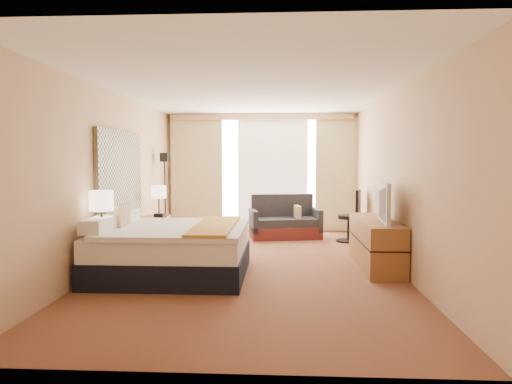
{
  "coord_description": "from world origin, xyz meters",
  "views": [
    {
      "loc": [
        0.42,
        -6.75,
        1.58
      ],
      "look_at": [
        0.04,
        0.4,
        1.08
      ],
      "focal_mm": 32.0,
      "sensor_mm": 36.0,
      "label": 1
    }
  ],
  "objects_px": {
    "media_dresser": "(376,243)",
    "bed": "(172,249)",
    "lamp_right": "(159,193)",
    "television": "(377,202)",
    "nightstand_right": "(155,231)",
    "floor_lamp": "(165,178)",
    "lamp_left": "(101,202)",
    "loveseat": "(285,223)",
    "nightstand_left": "(103,261)",
    "desk_chair": "(352,219)"
  },
  "relations": [
    {
      "from": "media_dresser",
      "to": "bed",
      "type": "height_order",
      "value": "bed"
    },
    {
      "from": "lamp_right",
      "to": "television",
      "type": "xyz_separation_m",
      "value": [
        3.59,
        -1.77,
        0.01
      ]
    },
    {
      "from": "nightstand_right",
      "to": "floor_lamp",
      "type": "bearing_deg",
      "value": 92.02
    },
    {
      "from": "media_dresser",
      "to": "lamp_left",
      "type": "distance_m",
      "value": 3.91
    },
    {
      "from": "loveseat",
      "to": "lamp_right",
      "type": "distance_m",
      "value": 2.62
    },
    {
      "from": "nightstand_left",
      "to": "floor_lamp",
      "type": "bearing_deg",
      "value": 90.51
    },
    {
      "from": "loveseat",
      "to": "television",
      "type": "relative_size",
      "value": 1.53
    },
    {
      "from": "nightstand_right",
      "to": "lamp_left",
      "type": "distance_m",
      "value": 2.6
    },
    {
      "from": "nightstand_left",
      "to": "television",
      "type": "xyz_separation_m",
      "value": [
        3.65,
        0.78,
        0.71
      ]
    },
    {
      "from": "bed",
      "to": "loveseat",
      "type": "relative_size",
      "value": 1.32
    },
    {
      "from": "nightstand_right",
      "to": "media_dresser",
      "type": "height_order",
      "value": "media_dresser"
    },
    {
      "from": "nightstand_right",
      "to": "floor_lamp",
      "type": "relative_size",
      "value": 0.32
    },
    {
      "from": "nightstand_right",
      "to": "lamp_left",
      "type": "relative_size",
      "value": 0.87
    },
    {
      "from": "media_dresser",
      "to": "bed",
      "type": "distance_m",
      "value": 2.96
    },
    {
      "from": "television",
      "to": "desk_chair",
      "type": "bearing_deg",
      "value": 5.36
    },
    {
      "from": "nightstand_right",
      "to": "television",
      "type": "relative_size",
      "value": 0.56
    },
    {
      "from": "television",
      "to": "nightstand_left",
      "type": "bearing_deg",
      "value": 107.92
    },
    {
      "from": "bed",
      "to": "floor_lamp",
      "type": "relative_size",
      "value": 1.16
    },
    {
      "from": "nightstand_left",
      "to": "lamp_left",
      "type": "bearing_deg",
      "value": 113.04
    },
    {
      "from": "bed",
      "to": "lamp_right",
      "type": "height_order",
      "value": "lamp_right"
    },
    {
      "from": "media_dresser",
      "to": "nightstand_left",
      "type": "bearing_deg",
      "value": -164.16
    },
    {
      "from": "media_dresser",
      "to": "bed",
      "type": "relative_size",
      "value": 0.9
    },
    {
      "from": "floor_lamp",
      "to": "media_dresser",
      "type": "bearing_deg",
      "value": -31.66
    },
    {
      "from": "nightstand_left",
      "to": "media_dresser",
      "type": "xyz_separation_m",
      "value": [
        3.7,
        1.05,
        0.07
      ]
    },
    {
      "from": "media_dresser",
      "to": "lamp_right",
      "type": "xyz_separation_m",
      "value": [
        -3.64,
        1.5,
        0.63
      ]
    },
    {
      "from": "media_dresser",
      "to": "lamp_right",
      "type": "bearing_deg",
      "value": 157.58
    },
    {
      "from": "floor_lamp",
      "to": "desk_chair",
      "type": "relative_size",
      "value": 1.71
    },
    {
      "from": "bed",
      "to": "lamp_left",
      "type": "distance_m",
      "value": 1.13
    },
    {
      "from": "bed",
      "to": "desk_chair",
      "type": "xyz_separation_m",
      "value": [
        2.86,
        2.73,
        0.09
      ]
    },
    {
      "from": "nightstand_right",
      "to": "bed",
      "type": "relative_size",
      "value": 0.28
    },
    {
      "from": "floor_lamp",
      "to": "lamp_right",
      "type": "bearing_deg",
      "value": -83.66
    },
    {
      "from": "desk_chair",
      "to": "loveseat",
      "type": "bearing_deg",
      "value": 179.92
    },
    {
      "from": "media_dresser",
      "to": "desk_chair",
      "type": "relative_size",
      "value": 1.79
    },
    {
      "from": "nightstand_right",
      "to": "lamp_left",
      "type": "bearing_deg",
      "value": -90.15
    },
    {
      "from": "bed",
      "to": "lamp_left",
      "type": "bearing_deg",
      "value": -154.79
    },
    {
      "from": "lamp_left",
      "to": "lamp_right",
      "type": "relative_size",
      "value": 1.14
    },
    {
      "from": "desk_chair",
      "to": "television",
      "type": "distance_m",
      "value": 2.42
    },
    {
      "from": "nightstand_left",
      "to": "desk_chair",
      "type": "bearing_deg",
      "value": 40.48
    },
    {
      "from": "loveseat",
      "to": "lamp_left",
      "type": "relative_size",
      "value": 2.38
    },
    {
      "from": "nightstand_right",
      "to": "television",
      "type": "height_order",
      "value": "television"
    },
    {
      "from": "nightstand_left",
      "to": "television",
      "type": "height_order",
      "value": "television"
    },
    {
      "from": "loveseat",
      "to": "television",
      "type": "bearing_deg",
      "value": -76.49
    },
    {
      "from": "floor_lamp",
      "to": "desk_chair",
      "type": "distance_m",
      "value": 3.79
    },
    {
      "from": "floor_lamp",
      "to": "desk_chair",
      "type": "height_order",
      "value": "floor_lamp"
    },
    {
      "from": "bed",
      "to": "loveseat",
      "type": "height_order",
      "value": "bed"
    },
    {
      "from": "media_dresser",
      "to": "lamp_right",
      "type": "relative_size",
      "value": 3.24
    },
    {
      "from": "loveseat",
      "to": "floor_lamp",
      "type": "distance_m",
      "value": 2.59
    },
    {
      "from": "desk_chair",
      "to": "floor_lamp",
      "type": "bearing_deg",
      "value": -165.87
    },
    {
      "from": "nightstand_right",
      "to": "television",
      "type": "bearing_deg",
      "value": -25.25
    },
    {
      "from": "desk_chair",
      "to": "lamp_right",
      "type": "bearing_deg",
      "value": -153.38
    }
  ]
}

